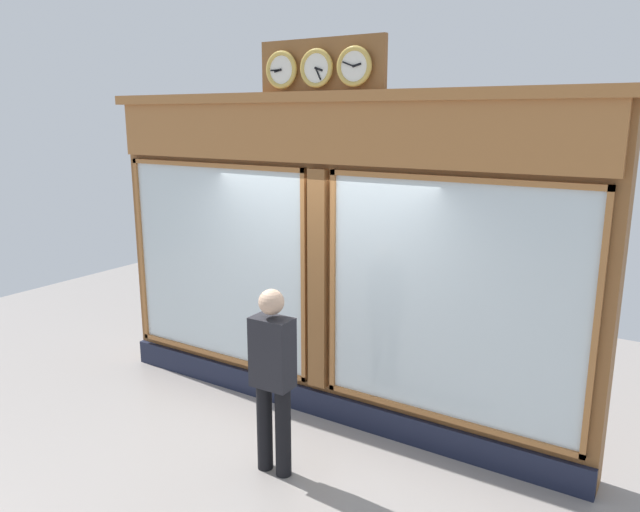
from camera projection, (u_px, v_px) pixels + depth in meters
shop_facade at (327, 259)px, 6.16m from camera, size 5.53×0.42×3.80m
pedestrian at (273, 374)px, 5.21m from camera, size 0.36×0.23×1.69m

